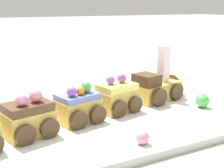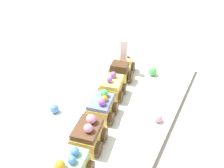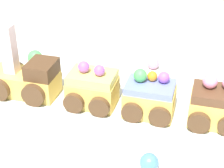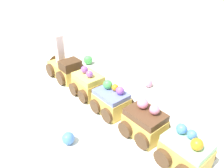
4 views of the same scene
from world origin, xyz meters
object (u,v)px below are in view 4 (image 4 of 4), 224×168
Objects in this scene: cake_car_lemon at (88,85)px; gumball_pink at (148,83)px; cake_car_mint at (186,152)px; cake_car_blueberry at (112,101)px; cake_car_chocolate at (145,123)px; gumball_green at (88,60)px; gumball_blue at (68,138)px; cake_train_locomotive at (63,67)px.

cake_car_lemon is 3.97× the size of gumball_pink.
cake_car_blueberry is at bearing -0.06° from cake_car_mint.
cake_car_chocolate reaches higher than gumball_green.
cake_car_blueberry is at bearing -67.39° from gumball_blue.
cake_car_chocolate reaches higher than cake_car_blueberry.
cake_car_lemon reaches higher than cake_car_blueberry.
cake_car_blueberry is 1.00× the size of cake_car_mint.
cake_car_chocolate is 0.33m from gumball_green.
cake_car_mint is (-0.37, -0.08, -0.00)m from cake_train_locomotive.
cake_train_locomotive is 5.11× the size of gumball_green.
cake_car_mint is 3.97× the size of gumball_pink.
cake_car_chocolate is 0.14m from gumball_blue.
cake_car_lemon is 0.17m from gumball_green.
gumball_green is at bearing 23.44° from gumball_pink.
gumball_pink is (-0.16, -0.17, -0.02)m from cake_train_locomotive.
gumball_green is (0.24, -0.04, -0.01)m from cake_car_blueberry.
gumball_blue is at bearing 37.37° from cake_car_mint.
cake_car_mint is at bearing -130.35° from gumball_blue.
cake_car_blueberry is at bearing 0.08° from cake_car_chocolate.
gumball_green is at bearing -28.30° from gumball_blue.
gumball_green is 0.32m from gumball_blue.
cake_car_chocolate is at bearing -179.86° from cake_car_lemon.
cake_car_lemon reaches higher than gumball_blue.
cake_car_lemon is 1.00× the size of cake_car_chocolate.
cake_car_blueberry is at bearing -179.81° from cake_car_lemon.
cake_car_blueberry is 3.00× the size of gumball_green.
cake_train_locomotive reaches higher than cake_car_lemon.
gumball_green is (0.04, -0.09, -0.01)m from cake_train_locomotive.
cake_car_lemon is at bearing 0.02° from cake_car_mint.
cake_car_mint reaches higher than gumball_pink.
cake_train_locomotive is 0.26m from gumball_blue.
gumball_blue is (-0.09, 0.24, 0.00)m from gumball_pink.
cake_car_blueberry is 0.24m from gumball_green.
cake_car_blueberry and cake_car_mint have the same top height.
gumball_blue is at bearing 151.70° from gumball_green.
cake_train_locomotive is 6.77× the size of gumball_pink.
cake_train_locomotive reaches higher than gumball_green.
cake_train_locomotive is at bearing 0.06° from cake_car_blueberry.
cake_train_locomotive is 0.30m from cake_car_chocolate.
gumball_green is at bearing -78.58° from cake_train_locomotive.
gumball_green is (0.16, -0.06, -0.01)m from cake_car_lemon.
gumball_pink is at bearing -68.76° from gumball_blue.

